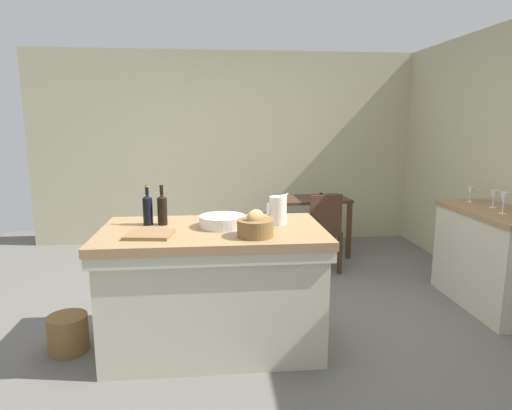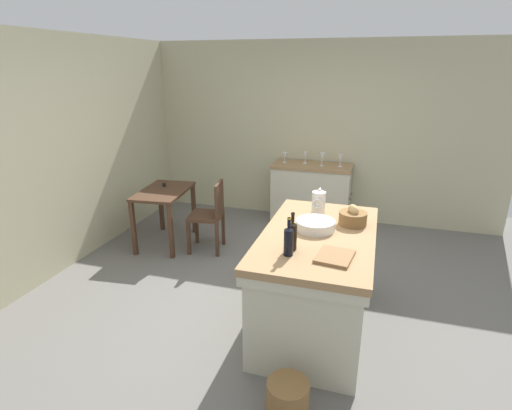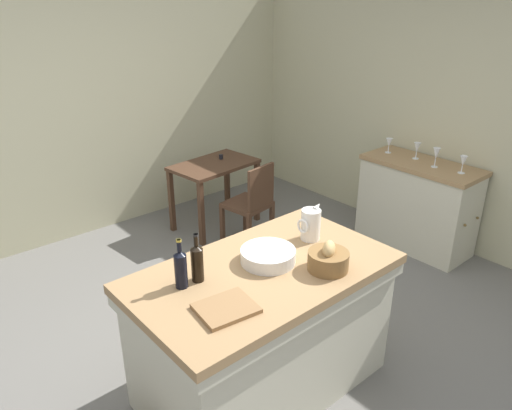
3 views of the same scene
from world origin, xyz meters
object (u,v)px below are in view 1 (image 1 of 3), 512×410
wine_glass_left (504,199)px  writing_desk (311,207)px  wine_bottle_amber (148,209)px  side_cabinet (490,259)px  wine_bottle_dark (162,209)px  wine_glass_right (471,191)px  wooden_chair (321,230)px  wicker_hamper (68,334)px  pitcher (278,210)px  wash_bowl (222,221)px  cutting_board (149,235)px  wine_glass_middle (494,196)px  island_table (214,283)px  bread_basket (255,227)px

wine_glass_left → writing_desk: bearing=124.1°
wine_bottle_amber → side_cabinet: bearing=6.1°
wine_bottle_dark → wine_glass_right: (2.88, 0.73, -0.03)m
side_cabinet → wooden_chair: size_ratio=1.28×
writing_desk → wicker_hamper: (-2.30, -2.17, -0.48)m
pitcher → wicker_hamper: (-1.56, -0.08, -0.88)m
writing_desk → wash_bowl: (-1.15, -2.13, 0.34)m
writing_desk → cutting_board: 2.89m
wine_bottle_amber → wicker_hamper: (-0.59, -0.15, -0.89)m
wooden_chair → wine_glass_middle: size_ratio=5.47×
wine_bottle_dark → wine_bottle_amber: (-0.11, 0.00, 0.00)m
wine_glass_left → wine_glass_right: size_ratio=1.24×
wash_bowl → wine_glass_left: 2.42m
wine_glass_left → wicker_hamper: bearing=-174.7°
wine_bottle_dark → wine_bottle_amber: size_ratio=1.00×
wash_bowl → wine_glass_right: (2.44, 0.84, 0.05)m
island_table → side_cabinet: bearing=10.7°
side_cabinet → wash_bowl: 2.51m
writing_desk → wooden_chair: bearing=-92.4°
island_table → side_cabinet: size_ratio=1.40×
side_cabinet → cutting_board: 3.03m
wash_bowl → wine_glass_left: wine_glass_left is taller
bread_basket → wine_glass_right: bearing=27.2°
wine_bottle_amber → wash_bowl: bearing=-11.7°
cutting_board → wicker_hamper: cutting_board is taller
bread_basket → wine_glass_middle: (2.27, 0.85, 0.03)m
side_cabinet → wash_bowl: bearing=-169.9°
island_table → wine_bottle_amber: 0.74m
wicker_hamper → side_cabinet: bearing=7.5°
wine_bottle_dark → wine_glass_middle: 2.96m
island_table → cutting_board: cutting_board is taller
island_table → wine_glass_right: (2.51, 0.89, 0.51)m
wine_glass_right → wicker_hamper: wine_glass_right is taller
wine_bottle_dark → writing_desk: bearing=51.8°
writing_desk → pitcher: bearing=-109.3°
bread_basket → wooden_chair: bearing=62.9°
island_table → writing_desk: island_table is taller
cutting_board → wine_bottle_amber: wine_bottle_amber is taller
island_table → wine_bottle_dark: 0.67m
wine_glass_middle → writing_desk: bearing=130.0°
wooden_chair → wine_bottle_amber: bearing=-140.8°
pitcher → wine_glass_left: size_ratio=1.35×
side_cabinet → wooden_chair: (-1.30, 1.05, 0.04)m
wine_glass_right → bread_basket: bearing=-152.8°
pitcher → wicker_hamper: bearing=-177.1°
side_cabinet → wicker_hamper: (-3.57, -0.47, -0.31)m
pitcher → wine_glass_left: 2.00m
island_table → wooden_chair: 1.94m
wine_glass_right → writing_desk: bearing=134.9°
cutting_board → wooden_chair: bearing=46.5°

